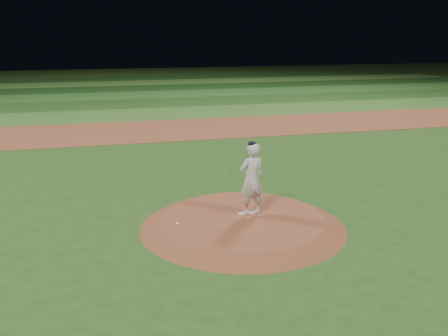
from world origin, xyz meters
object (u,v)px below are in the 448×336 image
Objects in this scene: rosin_bag at (177,224)px; pitcher_on_mound at (252,179)px; pitching_rubber at (247,213)px; pitchers_mound at (243,222)px.

pitcher_on_mound is (2.09, 0.29, 0.97)m from rosin_bag.
rosin_bag is 2.32m from pitcher_on_mound.
rosin_bag is at bearing -176.63° from pitching_rubber.
rosin_bag is at bearing -177.73° from pitchers_mound.
pitching_rubber is 2.02m from rosin_bag.
pitchers_mound is at bearing -144.11° from pitcher_on_mound.
pitching_rubber is 0.99m from pitcher_on_mound.
pitching_rubber is at bearing 53.27° from pitchers_mound.
pitching_rubber is at bearing 150.29° from pitcher_on_mound.
pitcher_on_mound is (0.10, -0.06, 0.99)m from pitching_rubber.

